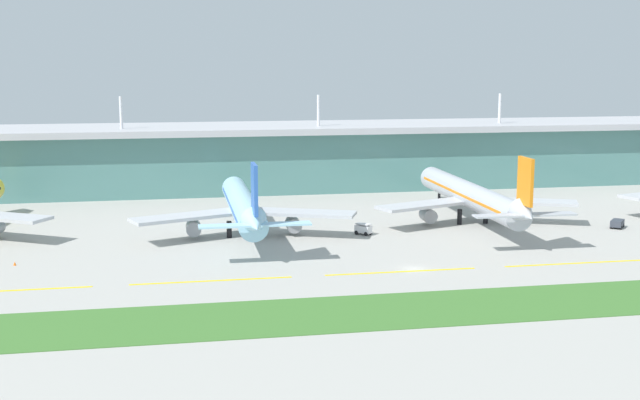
{
  "coord_description": "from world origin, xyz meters",
  "views": [
    {
      "loc": [
        -44.21,
        -141.49,
        37.53
      ],
      "look_at": [
        -10.6,
        36.9,
        7.0
      ],
      "focal_mm": 46.37,
      "sensor_mm": 36.0,
      "label": 1
    }
  ],
  "objects_px": {
    "baggage_cart": "(363,229)",
    "pushback_tug": "(617,223)",
    "airliner_far_middle": "(471,196)",
    "safety_cone_left_wingtip": "(15,264)",
    "airliner_near_middle": "(243,207)"
  },
  "relations": [
    {
      "from": "airliner_near_middle",
      "to": "safety_cone_left_wingtip",
      "type": "bearing_deg",
      "value": -157.17
    },
    {
      "from": "baggage_cart",
      "to": "pushback_tug",
      "type": "bearing_deg",
      "value": -3.38
    },
    {
      "from": "baggage_cart",
      "to": "safety_cone_left_wingtip",
      "type": "distance_m",
      "value": 71.94
    },
    {
      "from": "pushback_tug",
      "to": "safety_cone_left_wingtip",
      "type": "distance_m",
      "value": 129.61
    },
    {
      "from": "airliner_near_middle",
      "to": "safety_cone_left_wingtip",
      "type": "relative_size",
      "value": 86.45
    },
    {
      "from": "safety_cone_left_wingtip",
      "to": "baggage_cart",
      "type": "bearing_deg",
      "value": 11.91
    },
    {
      "from": "airliner_far_middle",
      "to": "safety_cone_left_wingtip",
      "type": "xyz_separation_m",
      "value": [
        -98.37,
        -23.39,
        -6.11
      ]
    },
    {
      "from": "airliner_far_middle",
      "to": "baggage_cart",
      "type": "distance_m",
      "value": 29.71
    },
    {
      "from": "safety_cone_left_wingtip",
      "to": "airliner_far_middle",
      "type": "bearing_deg",
      "value": 13.37
    },
    {
      "from": "airliner_near_middle",
      "to": "airliner_far_middle",
      "type": "bearing_deg",
      "value": 4.95
    },
    {
      "from": "airliner_near_middle",
      "to": "pushback_tug",
      "type": "height_order",
      "value": "airliner_near_middle"
    },
    {
      "from": "airliner_far_middle",
      "to": "baggage_cart",
      "type": "xyz_separation_m",
      "value": [
        -27.98,
        -8.54,
        -5.19
      ]
    },
    {
      "from": "airliner_near_middle",
      "to": "safety_cone_left_wingtip",
      "type": "height_order",
      "value": "airliner_near_middle"
    },
    {
      "from": "airliner_near_middle",
      "to": "pushback_tug",
      "type": "xyz_separation_m",
      "value": [
        84.65,
        -7.34,
        -5.34
      ]
    },
    {
      "from": "airliner_far_middle",
      "to": "pushback_tug",
      "type": "bearing_deg",
      "value": -21.34
    }
  ]
}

